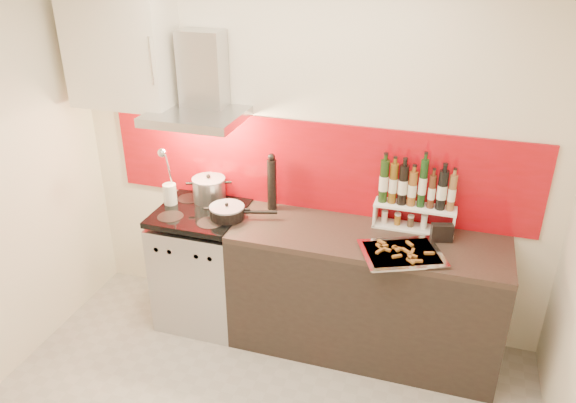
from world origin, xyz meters
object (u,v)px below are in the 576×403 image
(pepper_mill, at_px, (272,183))
(range_stove, at_px, (204,267))
(stock_pot, at_px, (209,189))
(saute_pan, at_px, (228,212))
(baking_tray, at_px, (402,253))
(counter, at_px, (364,294))

(pepper_mill, bearing_deg, range_stove, -157.18)
(stock_pot, distance_m, saute_pan, 0.32)
(range_stove, bearing_deg, stock_pot, 88.67)
(range_stove, relative_size, pepper_mill, 2.18)
(stock_pot, xyz_separation_m, pepper_mill, (0.47, 0.03, 0.10))
(saute_pan, bearing_deg, range_stove, 170.94)
(range_stove, distance_m, pepper_mill, 0.84)
(stock_pot, bearing_deg, pepper_mill, 3.57)
(saute_pan, bearing_deg, baking_tray, -6.20)
(range_stove, relative_size, stock_pot, 3.79)
(range_stove, xyz_separation_m, pepper_mill, (0.47, 0.20, 0.66))
(pepper_mill, bearing_deg, saute_pan, -134.84)
(range_stove, relative_size, saute_pan, 2.00)
(baking_tray, bearing_deg, counter, 143.52)
(counter, bearing_deg, stock_pot, 172.13)
(range_stove, height_order, stock_pot, stock_pot)
(stock_pot, bearing_deg, saute_pan, -41.65)
(stock_pot, distance_m, baking_tray, 1.47)
(stock_pot, height_order, pepper_mill, pepper_mill)
(pepper_mill, bearing_deg, stock_pot, -176.43)
(saute_pan, height_order, pepper_mill, pepper_mill)
(stock_pot, xyz_separation_m, baking_tray, (1.43, -0.34, -0.08))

